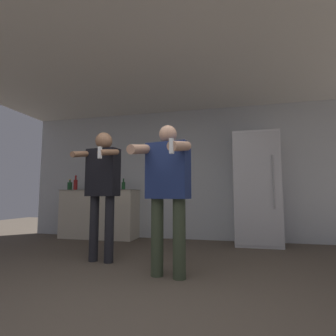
{
  "coord_description": "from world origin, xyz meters",
  "views": [
    {
      "loc": [
        0.7,
        -1.8,
        0.83
      ],
      "look_at": [
        0.05,
        0.92,
        1.13
      ],
      "focal_mm": 28.0,
      "sensor_mm": 36.0,
      "label": 1
    }
  ],
  "objects_px": {
    "refrigerator": "(256,188)",
    "bottle_short_whiskey": "(70,186)",
    "bottle_brown_liquor": "(76,184)",
    "person_woman_foreground": "(167,185)",
    "bottle_tall_gin": "(123,185)",
    "person_man_side": "(102,182)",
    "bottle_amber_bourbon": "(115,183)"
  },
  "relations": [
    {
      "from": "bottle_tall_gin",
      "to": "bottle_short_whiskey",
      "type": "bearing_deg",
      "value": 180.0
    },
    {
      "from": "bottle_brown_liquor",
      "to": "bottle_tall_gin",
      "type": "bearing_deg",
      "value": 0.0
    },
    {
      "from": "person_woman_foreground",
      "to": "bottle_brown_liquor",
      "type": "bearing_deg",
      "value": 139.47
    },
    {
      "from": "bottle_tall_gin",
      "to": "bottle_short_whiskey",
      "type": "distance_m",
      "value": 1.19
    },
    {
      "from": "refrigerator",
      "to": "person_woman_foreground",
      "type": "distance_m",
      "value": 2.34
    },
    {
      "from": "bottle_brown_liquor",
      "to": "person_man_side",
      "type": "xyz_separation_m",
      "value": [
        1.47,
        -1.66,
        -0.05
      ]
    },
    {
      "from": "bottle_amber_bourbon",
      "to": "bottle_tall_gin",
      "type": "bearing_deg",
      "value": -0.0
    },
    {
      "from": "person_woman_foreground",
      "to": "bottle_tall_gin",
      "type": "bearing_deg",
      "value": 123.6
    },
    {
      "from": "bottle_tall_gin",
      "to": "bottle_brown_liquor",
      "type": "distance_m",
      "value": 1.06
    },
    {
      "from": "refrigerator",
      "to": "bottle_brown_liquor",
      "type": "xyz_separation_m",
      "value": [
        -3.52,
        0.01,
        0.11
      ]
    },
    {
      "from": "person_woman_foreground",
      "to": "person_man_side",
      "type": "bearing_deg",
      "value": 156.42
    },
    {
      "from": "bottle_short_whiskey",
      "to": "bottle_brown_liquor",
      "type": "bearing_deg",
      "value": 0.0
    },
    {
      "from": "bottle_brown_liquor",
      "to": "person_woman_foreground",
      "type": "bearing_deg",
      "value": -40.53
    },
    {
      "from": "bottle_amber_bourbon",
      "to": "person_woman_foreground",
      "type": "xyz_separation_m",
      "value": [
        1.58,
        -2.09,
        -0.13
      ]
    },
    {
      "from": "refrigerator",
      "to": "bottle_short_whiskey",
      "type": "bearing_deg",
      "value": 179.83
    },
    {
      "from": "refrigerator",
      "to": "person_man_side",
      "type": "height_order",
      "value": "refrigerator"
    },
    {
      "from": "bottle_short_whiskey",
      "to": "person_woman_foreground",
      "type": "height_order",
      "value": "person_woman_foreground"
    },
    {
      "from": "refrigerator",
      "to": "bottle_amber_bourbon",
      "type": "bearing_deg",
      "value": 179.77
    },
    {
      "from": "bottle_tall_gin",
      "to": "person_woman_foreground",
      "type": "height_order",
      "value": "person_woman_foreground"
    },
    {
      "from": "bottle_amber_bourbon",
      "to": "person_man_side",
      "type": "height_order",
      "value": "person_man_side"
    },
    {
      "from": "bottle_amber_bourbon",
      "to": "person_woman_foreground",
      "type": "relative_size",
      "value": 0.19
    },
    {
      "from": "refrigerator",
      "to": "bottle_short_whiskey",
      "type": "distance_m",
      "value": 3.65
    },
    {
      "from": "bottle_amber_bourbon",
      "to": "bottle_short_whiskey",
      "type": "relative_size",
      "value": 1.35
    },
    {
      "from": "bottle_tall_gin",
      "to": "bottle_amber_bourbon",
      "type": "height_order",
      "value": "bottle_amber_bourbon"
    },
    {
      "from": "bottle_tall_gin",
      "to": "bottle_brown_liquor",
      "type": "xyz_separation_m",
      "value": [
        -1.06,
        0.0,
        0.03
      ]
    },
    {
      "from": "bottle_amber_bourbon",
      "to": "person_woman_foreground",
      "type": "distance_m",
      "value": 2.62
    },
    {
      "from": "bottle_brown_liquor",
      "to": "person_man_side",
      "type": "height_order",
      "value": "person_man_side"
    },
    {
      "from": "bottle_tall_gin",
      "to": "person_woman_foreground",
      "type": "distance_m",
      "value": 2.51
    },
    {
      "from": "refrigerator",
      "to": "bottle_short_whiskey",
      "type": "height_order",
      "value": "refrigerator"
    },
    {
      "from": "bottle_amber_bourbon",
      "to": "person_man_side",
      "type": "xyz_separation_m",
      "value": [
        0.6,
        -1.66,
        -0.06
      ]
    },
    {
      "from": "person_woman_foreground",
      "to": "bottle_short_whiskey",
      "type": "bearing_deg",
      "value": 140.95
    },
    {
      "from": "bottle_short_whiskey",
      "to": "person_woman_foreground",
      "type": "distance_m",
      "value": 3.32
    }
  ]
}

